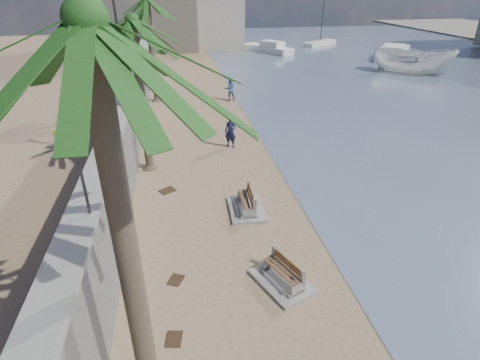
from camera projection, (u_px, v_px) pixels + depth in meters
ground_plane at (305, 341)px, 9.82m from camera, size 140.00×140.00×0.00m
seawall at (140, 91)px, 25.62m from camera, size 0.45×70.00×3.50m
wall_cap at (136, 64)px, 24.78m from camera, size 0.80×70.00×0.12m
bench_near at (283, 274)px, 11.59m from camera, size 1.97×2.29×0.81m
bench_far at (247, 202)px, 15.30m from camera, size 1.48×2.11×0.86m
palm_front at (87, 29)px, 4.96m from camera, size 5.00×5.00×8.82m
palm_mid at (132, 22)px, 15.76m from camera, size 5.00×5.00×7.85m
palm_back at (147, 0)px, 26.34m from camera, size 5.00×5.00×8.25m
pedestrian_sign at (76, 152)px, 7.95m from camera, size 0.78×0.07×2.40m
streetlight at (117, 26)px, 16.38m from camera, size 0.28×0.28×5.12m
person_a at (231, 130)px, 20.94m from camera, size 0.91×0.81×2.10m
person_b at (230, 88)px, 29.47m from camera, size 1.00×0.79×2.00m
boat_cruiser at (414, 60)px, 38.19m from camera, size 4.24×4.23×3.48m
yacht_near at (393, 54)px, 47.52m from camera, size 8.91×10.63×1.50m
yacht_far at (267, 49)px, 50.57m from camera, size 6.04×7.79×1.50m
sailboat_west at (320, 43)px, 56.11m from camera, size 6.13×4.98×10.80m
debris_b at (174, 339)px, 9.87m from camera, size 0.50×0.58×0.03m
debris_c at (167, 191)px, 16.91m from camera, size 0.86×0.81×0.03m
debris_d at (176, 280)px, 11.83m from camera, size 0.60×0.65×0.03m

